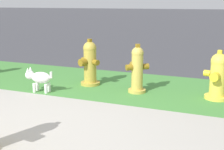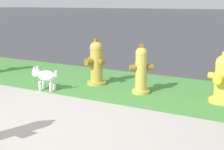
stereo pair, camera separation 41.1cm
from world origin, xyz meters
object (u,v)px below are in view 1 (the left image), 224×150
fire_hydrant_far_end (218,76)px  fire_hydrant_by_grass_verge (90,63)px  fire_hydrant_mid_block (137,69)px  small_white_dog (39,78)px

fire_hydrant_far_end → fire_hydrant_by_grass_verge: size_ratio=0.92×
fire_hydrant_mid_block → small_white_dog: size_ratio=1.63×
fire_hydrant_far_end → fire_hydrant_mid_block: fire_hydrant_mid_block is taller
fire_hydrant_by_grass_verge → fire_hydrant_mid_block: (0.85, -0.12, -0.01)m
fire_hydrant_far_end → small_white_dog: fire_hydrant_far_end is taller
fire_hydrant_by_grass_verge → small_white_dog: (-0.53, -0.67, -0.14)m
fire_hydrant_by_grass_verge → fire_hydrant_mid_block: fire_hydrant_by_grass_verge is taller
fire_hydrant_far_end → small_white_dog: size_ratio=1.54×
small_white_dog → fire_hydrant_mid_block: bearing=-164.2°
fire_hydrant_mid_block → small_white_dog: bearing=162.9°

